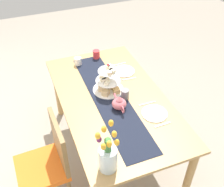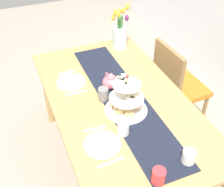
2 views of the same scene
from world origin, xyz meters
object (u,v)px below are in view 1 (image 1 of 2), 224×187
(teapot, at_px, (119,103))
(fork_left, at_px, (162,125))
(knife_right, at_px, (119,64))
(dinner_plate_right, at_px, (124,71))
(knife_left, at_px, (147,103))
(fork_right, at_px, (129,79))
(tiered_cake_stand, at_px, (108,82))
(dining_table, at_px, (113,106))
(chair_left, at_px, (49,161))
(tulip_vase, at_px, (108,155))
(mug_grey, at_px, (125,94))
(mug_orange, at_px, (96,54))
(mug_white_text, at_px, (111,73))
(cream_jug, at_px, (78,61))
(dinner_plate_left, at_px, (154,113))

(teapot, bearing_deg, fork_left, -140.62)
(fork_left, xyz_separation_m, knife_right, (0.99, 0.00, 0.00))
(dinner_plate_right, bearing_deg, knife_left, 180.00)
(fork_right, bearing_deg, tiered_cake_stand, 109.85)
(dining_table, distance_m, chair_left, 0.78)
(tiered_cake_stand, relative_size, tulip_vase, 0.75)
(tulip_vase, xyz_separation_m, knife_left, (0.52, -0.58, -0.13))
(knife_left, bearing_deg, dining_table, 54.62)
(chair_left, bearing_deg, fork_right, -62.33)
(teapot, distance_m, mug_grey, 0.15)
(dining_table, height_order, dinner_plate_right, dinner_plate_right)
(tiered_cake_stand, height_order, knife_left, tiered_cake_stand)
(mug_orange, bearing_deg, fork_right, -159.52)
(chair_left, relative_size, mug_orange, 9.58)
(tulip_vase, xyz_separation_m, knife_right, (1.22, -0.58, -0.13))
(dining_table, height_order, mug_orange, mug_orange)
(mug_white_text, bearing_deg, knife_left, -162.61)
(mug_white_text, bearing_deg, tiered_cake_stand, 152.11)
(dining_table, bearing_deg, fork_right, -50.51)
(tulip_vase, bearing_deg, knife_right, -25.38)
(dining_table, bearing_deg, tulip_vase, 156.24)
(cream_jug, relative_size, dinner_plate_right, 0.37)
(tulip_vase, xyz_separation_m, cream_jug, (1.38, -0.16, -0.09))
(mug_white_text, bearing_deg, dinner_plate_left, -166.29)
(dinner_plate_right, bearing_deg, teapot, 152.88)
(fork_left, distance_m, knife_right, 0.99)
(knife_right, bearing_deg, teapot, 158.19)
(tiered_cake_stand, xyz_separation_m, teapot, (-0.28, 0.00, -0.04))
(fork_left, relative_size, knife_right, 0.88)
(fork_right, height_order, mug_orange, mug_orange)
(tulip_vase, height_order, knife_right, tulip_vase)
(teapot, bearing_deg, mug_grey, -42.87)
(teapot, height_order, mug_grey, teapot)
(fork_left, relative_size, dinner_plate_right, 0.65)
(cream_jug, bearing_deg, dinner_plate_left, -157.34)
(dining_table, relative_size, chair_left, 1.89)
(teapot, relative_size, mug_orange, 2.51)
(knife_right, bearing_deg, knife_left, 180.00)
(fork_left, bearing_deg, fork_right, 0.00)
(fork_right, bearing_deg, knife_right, 0.00)
(chair_left, height_order, knife_right, chair_left)
(fork_left, height_order, mug_white_text, mug_white_text)
(dining_table, height_order, fork_left, fork_left)
(cream_jug, height_order, dinner_plate_right, cream_jug)
(dinner_plate_left, xyz_separation_m, dinner_plate_right, (0.70, 0.00, 0.00))
(tulip_vase, height_order, mug_white_text, tulip_vase)
(teapot, height_order, cream_jug, teapot)
(chair_left, distance_m, knife_right, 1.29)
(dinner_plate_left, bearing_deg, mug_orange, 10.11)
(tulip_vase, relative_size, fork_right, 2.70)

